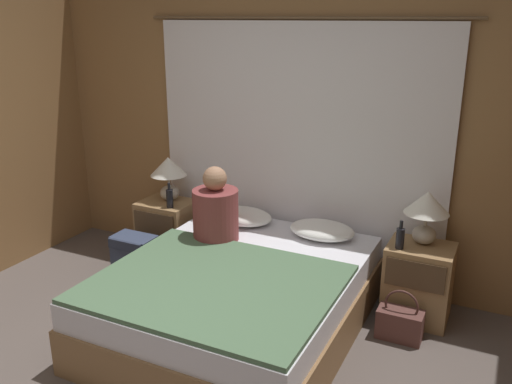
{
  "coord_description": "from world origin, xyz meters",
  "views": [
    {
      "loc": [
        1.58,
        -1.98,
        2.12
      ],
      "look_at": [
        0.0,
        1.25,
        0.94
      ],
      "focal_mm": 38.0,
      "sensor_mm": 36.0,
      "label": 1
    }
  ],
  "objects_px": {
    "pillow_left": "(242,216)",
    "person_left_in_bed": "(216,211)",
    "lamp_right": "(427,209)",
    "beer_bottle_on_right_stand": "(400,238)",
    "pillow_right": "(322,230)",
    "lamp_left": "(169,171)",
    "backpack_on_floor": "(135,256)",
    "nightstand_left": "(168,232)",
    "beer_bottle_on_left_stand": "(170,198)",
    "nightstand_right": "(418,282)",
    "handbag_on_floor": "(400,323)",
    "bed": "(238,299)"
  },
  "relations": [
    {
      "from": "nightstand_left",
      "to": "person_left_in_bed",
      "type": "relative_size",
      "value": 0.99
    },
    {
      "from": "nightstand_right",
      "to": "handbag_on_floor",
      "type": "xyz_separation_m",
      "value": [
        -0.05,
        -0.33,
        -0.17
      ]
    },
    {
      "from": "pillow_left",
      "to": "beer_bottle_on_right_stand",
      "type": "relative_size",
      "value": 2.44
    },
    {
      "from": "pillow_right",
      "to": "person_left_in_bed",
      "type": "relative_size",
      "value": 0.88
    },
    {
      "from": "lamp_left",
      "to": "lamp_right",
      "type": "relative_size",
      "value": 1.0
    },
    {
      "from": "lamp_right",
      "to": "backpack_on_floor",
      "type": "relative_size",
      "value": 0.98
    },
    {
      "from": "beer_bottle_on_right_stand",
      "to": "backpack_on_floor",
      "type": "xyz_separation_m",
      "value": [
        -2.08,
        -0.33,
        -0.42
      ]
    },
    {
      "from": "pillow_right",
      "to": "nightstand_right",
      "type": "bearing_deg",
      "value": -0.77
    },
    {
      "from": "beer_bottle_on_left_stand",
      "to": "person_left_in_bed",
      "type": "bearing_deg",
      "value": -23.85
    },
    {
      "from": "pillow_left",
      "to": "beer_bottle_on_left_stand",
      "type": "distance_m",
      "value": 0.65
    },
    {
      "from": "pillow_right",
      "to": "backpack_on_floor",
      "type": "height_order",
      "value": "pillow_right"
    },
    {
      "from": "nightstand_left",
      "to": "pillow_right",
      "type": "relative_size",
      "value": 1.12
    },
    {
      "from": "pillow_left",
      "to": "backpack_on_floor",
      "type": "relative_size",
      "value": 1.27
    },
    {
      "from": "pillow_left",
      "to": "pillow_right",
      "type": "height_order",
      "value": "same"
    },
    {
      "from": "bed",
      "to": "pillow_left",
      "type": "xyz_separation_m",
      "value": [
        -0.34,
        0.74,
        0.31
      ]
    },
    {
      "from": "pillow_right",
      "to": "person_left_in_bed",
      "type": "bearing_deg",
      "value": -151.9
    },
    {
      "from": "pillow_left",
      "to": "beer_bottle_on_right_stand",
      "type": "bearing_deg",
      "value": -5.04
    },
    {
      "from": "lamp_right",
      "to": "beer_bottle_on_right_stand",
      "type": "height_order",
      "value": "lamp_right"
    },
    {
      "from": "beer_bottle_on_left_stand",
      "to": "beer_bottle_on_right_stand",
      "type": "distance_m",
      "value": 1.93
    },
    {
      "from": "lamp_right",
      "to": "beer_bottle_on_left_stand",
      "type": "bearing_deg",
      "value": -175.46
    },
    {
      "from": "pillow_left",
      "to": "person_left_in_bed",
      "type": "bearing_deg",
      "value": -94.0
    },
    {
      "from": "pillow_right",
      "to": "beer_bottle_on_right_stand",
      "type": "xyz_separation_m",
      "value": [
        0.61,
        -0.11,
        0.09
      ]
    },
    {
      "from": "lamp_right",
      "to": "handbag_on_floor",
      "type": "xyz_separation_m",
      "value": [
        -0.05,
        -0.39,
        -0.71
      ]
    },
    {
      "from": "nightstand_left",
      "to": "person_left_in_bed",
      "type": "height_order",
      "value": "person_left_in_bed"
    },
    {
      "from": "nightstand_right",
      "to": "person_left_in_bed",
      "type": "xyz_separation_m",
      "value": [
        -1.46,
        -0.37,
        0.44
      ]
    },
    {
      "from": "nightstand_left",
      "to": "pillow_left",
      "type": "distance_m",
      "value": 0.79
    },
    {
      "from": "nightstand_left",
      "to": "lamp_right",
      "type": "height_order",
      "value": "lamp_right"
    },
    {
      "from": "person_left_in_bed",
      "to": "lamp_right",
      "type": "bearing_deg",
      "value": 16.46
    },
    {
      "from": "lamp_left",
      "to": "beer_bottle_on_left_stand",
      "type": "relative_size",
      "value": 1.79
    },
    {
      "from": "bed",
      "to": "nightstand_right",
      "type": "relative_size",
      "value": 3.37
    },
    {
      "from": "nightstand_right",
      "to": "beer_bottle_on_left_stand",
      "type": "xyz_separation_m",
      "value": [
        -2.07,
        -0.1,
        0.37
      ]
    },
    {
      "from": "lamp_right",
      "to": "person_left_in_bed",
      "type": "bearing_deg",
      "value": -163.54
    },
    {
      "from": "lamp_left",
      "to": "pillow_left",
      "type": "bearing_deg",
      "value": -3.81
    },
    {
      "from": "nightstand_left",
      "to": "handbag_on_floor",
      "type": "height_order",
      "value": "nightstand_left"
    },
    {
      "from": "backpack_on_floor",
      "to": "bed",
      "type": "bearing_deg",
      "value": -14.67
    },
    {
      "from": "handbag_on_floor",
      "to": "nightstand_left",
      "type": "bearing_deg",
      "value": 171.24
    },
    {
      "from": "pillow_right",
      "to": "person_left_in_bed",
      "type": "height_order",
      "value": "person_left_in_bed"
    },
    {
      "from": "lamp_left",
      "to": "person_left_in_bed",
      "type": "distance_m",
      "value": 0.85
    },
    {
      "from": "beer_bottle_on_left_stand",
      "to": "backpack_on_floor",
      "type": "xyz_separation_m",
      "value": [
        -0.15,
        -0.33,
        -0.43
      ]
    },
    {
      "from": "nightstand_left",
      "to": "pillow_left",
      "type": "height_order",
      "value": "pillow_left"
    },
    {
      "from": "nightstand_left",
      "to": "beer_bottle_on_right_stand",
      "type": "xyz_separation_m",
      "value": [
        2.04,
        -0.1,
        0.36
      ]
    },
    {
      "from": "beer_bottle_on_right_stand",
      "to": "backpack_on_floor",
      "type": "bearing_deg",
      "value": -171.04
    },
    {
      "from": "person_left_in_bed",
      "to": "beer_bottle_on_right_stand",
      "type": "height_order",
      "value": "person_left_in_bed"
    },
    {
      "from": "lamp_right",
      "to": "lamp_left",
      "type": "bearing_deg",
      "value": 180.0
    },
    {
      "from": "nightstand_right",
      "to": "pillow_left",
      "type": "height_order",
      "value": "pillow_left"
    },
    {
      "from": "pillow_left",
      "to": "lamp_left",
      "type": "bearing_deg",
      "value": 176.19
    },
    {
      "from": "lamp_left",
      "to": "pillow_left",
      "type": "xyz_separation_m",
      "value": [
        0.75,
        -0.05,
        -0.28
      ]
    },
    {
      "from": "nightstand_left",
      "to": "handbag_on_floor",
      "type": "relative_size",
      "value": 1.55
    },
    {
      "from": "bed",
      "to": "beer_bottle_on_left_stand",
      "type": "height_order",
      "value": "beer_bottle_on_left_stand"
    },
    {
      "from": "nightstand_left",
      "to": "pillow_right",
      "type": "xyz_separation_m",
      "value": [
        1.43,
        0.01,
        0.27
      ]
    }
  ]
}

